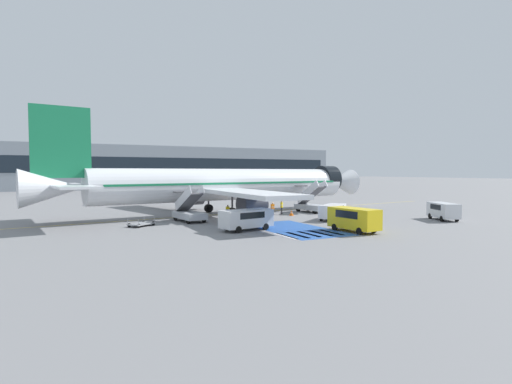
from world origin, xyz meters
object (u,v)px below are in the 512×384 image
baggage_cart (141,224)px  boarding_stairs_forward (311,205)px  boarding_stairs_aft (189,213)px  fuel_tanker (135,193)px  service_van_0 (354,218)px  ground_crew_3 (273,208)px  ground_crew_1 (239,209)px  terminal_building (155,167)px  airliner (227,185)px  traffic_cone_1 (291,213)px  service_van_1 (246,218)px  ground_crew_2 (282,206)px  traffic_cone_0 (259,215)px  service_van_2 (443,210)px  service_van_3 (333,211)px  ground_crew_0 (228,211)px

baggage_cart → boarding_stairs_forward: bearing=61.7°
boarding_stairs_aft → fuel_tanker: (-1.09, 28.17, 0.84)m
service_van_0 → ground_crew_3: service_van_0 is taller
baggage_cart → ground_crew_1: ground_crew_1 is taller
service_van_0 → terminal_building: terminal_building is taller
airliner → traffic_cone_1: airliner is taller
service_van_0 → traffic_cone_1: service_van_0 is taller
fuel_tanker → service_van_1: bearing=-2.5°
ground_crew_2 → ground_crew_3: (-2.29, -1.73, -0.01)m
baggage_cart → traffic_cone_0: 14.30m
boarding_stairs_aft → service_van_2: boarding_stairs_aft is taller
baggage_cart → ground_crew_2: (18.37, 3.46, 0.77)m
service_van_3 → traffic_cone_1: 6.28m
boarding_stairs_forward → traffic_cone_1: 5.24m
service_van_3 → traffic_cone_1: (-1.82, 5.96, -0.75)m
service_van_0 → service_van_2: bearing=2.7°
airliner → ground_crew_0: size_ratio=27.23×
boarding_stairs_forward → boarding_stairs_aft: boarding_stairs_forward is taller
boarding_stairs_aft → ground_crew_2: (12.91, 1.92, 0.03)m
baggage_cart → ground_crew_3: ground_crew_3 is taller
service_van_3 → ground_crew_1: size_ratio=2.89×
fuel_tanker → ground_crew_3: fuel_tanker is taller
service_van_3 → fuel_tanker: bearing=-9.3°
service_van_0 → service_van_1: (-8.47, 5.16, -0.12)m
ground_crew_1 → traffic_cone_0: bearing=-107.4°
boarding_stairs_forward → ground_crew_3: size_ratio=3.08×
boarding_stairs_aft → ground_crew_3: (10.62, 0.18, 0.02)m
service_van_1 → traffic_cone_1: 13.64m
fuel_tanker → service_van_3: bearing=16.7°
traffic_cone_0 → service_van_0: bearing=-79.7°
baggage_cart → traffic_cone_1: bearing=56.8°
service_van_3 → service_van_0: bearing=120.5°
traffic_cone_0 → boarding_stairs_aft: bearing=-179.6°
traffic_cone_0 → traffic_cone_1: traffic_cone_1 is taller
service_van_2 → ground_crew_1: size_ratio=2.88×
baggage_cart → ground_crew_2: ground_crew_2 is taller
service_van_1 → baggage_cart: size_ratio=1.79×
boarding_stairs_aft → fuel_tanker: 28.20m
service_van_3 → baggage_cart: (-20.49, 4.44, -0.82)m
service_van_0 → ground_crew_2: size_ratio=2.88×
boarding_stairs_aft → traffic_cone_1: bearing=-7.7°
service_van_2 → ground_crew_0: (-21.74, 11.42, -0.19)m
service_van_2 → airliner: bearing=-17.0°
boarding_stairs_forward → airliner: bearing=156.6°
airliner → ground_crew_3: airliner is taller
ground_crew_2 → terminal_building: size_ratio=0.01×
service_van_0 → service_van_2: service_van_0 is taller
ground_crew_0 → ground_crew_1: size_ratio=1.03×
ground_crew_0 → terminal_building: (11.47, 90.89, 5.90)m
boarding_stairs_forward → fuel_tanker: boarding_stairs_forward is taller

